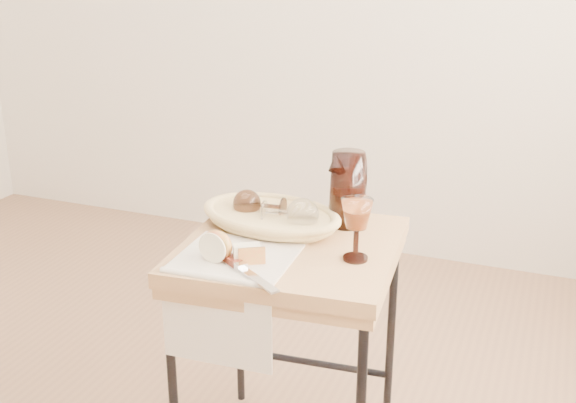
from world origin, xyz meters
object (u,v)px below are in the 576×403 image
at_px(tea_towel, 236,257).
at_px(goblet_lying_a, 262,205).
at_px(side_table, 291,358).
at_px(bread_basket, 271,219).
at_px(pitcher, 348,189).
at_px(wine_goblet, 356,229).
at_px(apple_half, 217,245).
at_px(table_knife, 243,267).
at_px(goblet_lying_b, 286,213).

height_order(tea_towel, goblet_lying_a, goblet_lying_a).
relative_size(side_table, bread_basket, 1.92).
relative_size(pitcher, wine_goblet, 1.55).
relative_size(goblet_lying_a, apple_half, 1.55).
bearing_deg(table_knife, tea_towel, 160.92).
height_order(wine_goblet, apple_half, wine_goblet).
xyz_separation_m(side_table, goblet_lying_b, (-0.04, 0.07, 0.40)).
bearing_deg(apple_half, pitcher, 65.31).
bearing_deg(side_table, goblet_lying_a, 140.40).
xyz_separation_m(apple_half, table_knife, (0.08, -0.04, -0.03)).
bearing_deg(table_knife, wine_goblet, 72.39).
xyz_separation_m(goblet_lying_a, wine_goblet, (0.31, -0.14, 0.03)).
bearing_deg(goblet_lying_b, pitcher, 31.43).
xyz_separation_m(wine_goblet, apple_half, (-0.31, -0.13, -0.04)).
bearing_deg(wine_goblet, goblet_lying_a, 155.38).
bearing_deg(goblet_lying_a, wine_goblet, 152.24).
bearing_deg(table_knife, apple_half, -169.60).
bearing_deg(wine_goblet, apple_half, -156.61).
height_order(goblet_lying_a, wine_goblet, wine_goblet).
distance_m(goblet_lying_b, pitcher, 0.18).
distance_m(bread_basket, apple_half, 0.26).
bearing_deg(apple_half, goblet_lying_a, 97.59).
relative_size(side_table, table_knife, 2.70).
xyz_separation_m(side_table, goblet_lying_a, (-0.12, 0.10, 0.39)).
height_order(goblet_lying_a, table_knife, goblet_lying_a).
bearing_deg(goblet_lying_b, table_knife, -98.41).
relative_size(goblet_lying_a, pitcher, 0.52).
bearing_deg(side_table, bread_basket, 136.74).
distance_m(tea_towel, goblet_lying_b, 0.22).
xyz_separation_m(bread_basket, wine_goblet, (0.28, -0.13, 0.06)).
xyz_separation_m(tea_towel, wine_goblet, (0.27, 0.10, 0.08)).
bearing_deg(goblet_lying_b, bread_basket, 149.73).
bearing_deg(apple_half, wine_goblet, 30.80).
bearing_deg(side_table, apple_half, -125.74).
bearing_deg(wine_goblet, goblet_lying_b, 155.01).
bearing_deg(wine_goblet, tea_towel, -159.80).
distance_m(side_table, goblet_lying_b, 0.41).
bearing_deg(bread_basket, wine_goblet, -15.06).
bearing_deg(apple_half, side_table, 61.68).
distance_m(tea_towel, apple_half, 0.06).
bearing_deg(goblet_lying_a, bread_basket, 150.29).
bearing_deg(goblet_lying_a, goblet_lying_b, 153.23).
bearing_deg(apple_half, tea_towel, 51.39).
distance_m(bread_basket, goblet_lying_a, 0.05).
distance_m(goblet_lying_b, wine_goblet, 0.25).
bearing_deg(goblet_lying_a, side_table, 137.25).
xyz_separation_m(goblet_lying_a, table_knife, (0.09, -0.31, -0.04)).
xyz_separation_m(side_table, wine_goblet, (0.18, -0.04, 0.42)).
xyz_separation_m(side_table, table_knife, (-0.04, -0.21, 0.36)).
xyz_separation_m(tea_towel, bread_basket, (-0.00, 0.23, 0.02)).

